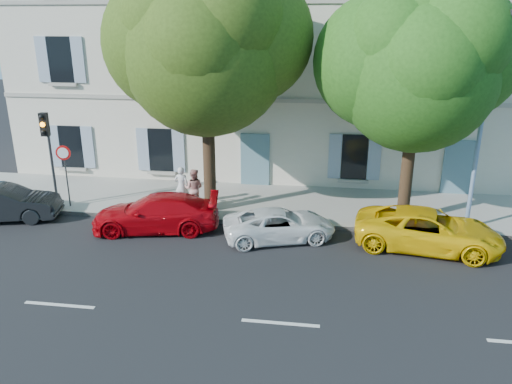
% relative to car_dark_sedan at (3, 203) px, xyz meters
% --- Properties ---
extents(ground, '(90.00, 90.00, 0.00)m').
position_rel_car_dark_sedan_xyz_m(ground, '(11.15, -1.39, -0.68)').
color(ground, black).
extents(sidewalk, '(36.00, 4.50, 0.15)m').
position_rel_car_dark_sedan_xyz_m(sidewalk, '(11.15, 3.06, -0.60)').
color(sidewalk, '#A09E96').
rests_on(sidewalk, ground).
extents(kerb, '(36.00, 0.16, 0.16)m').
position_rel_car_dark_sedan_xyz_m(kerb, '(11.15, 0.89, -0.60)').
color(kerb, '#9E998E').
rests_on(kerb, ground).
extents(building, '(28.00, 7.00, 12.00)m').
position_rel_car_dark_sedan_xyz_m(building, '(11.15, 8.81, 5.32)').
color(building, beige).
rests_on(building, ground).
extents(car_dark_sedan, '(4.34, 2.41, 1.36)m').
position_rel_car_dark_sedan_xyz_m(car_dark_sedan, '(0.00, 0.00, 0.00)').
color(car_dark_sedan, black).
rests_on(car_dark_sedan, ground).
extents(car_red_coupe, '(4.81, 2.61, 1.32)m').
position_rel_car_dark_sedan_xyz_m(car_red_coupe, '(6.09, -0.09, -0.02)').
color(car_red_coupe, '#AE040C').
rests_on(car_red_coupe, ground).
extents(car_white_coupe, '(4.25, 2.89, 1.08)m').
position_rel_car_dark_sedan_xyz_m(car_white_coupe, '(10.61, -0.27, -0.14)').
color(car_white_coupe, white).
rests_on(car_white_coupe, ground).
extents(car_yellow_supercar, '(5.07, 2.92, 1.33)m').
position_rel_car_dark_sedan_xyz_m(car_yellow_supercar, '(15.60, -0.29, -0.01)').
color(car_yellow_supercar, yellow).
rests_on(car_yellow_supercar, ground).
extents(tree_left, '(6.03, 6.03, 9.35)m').
position_rel_car_dark_sedan_xyz_m(tree_left, '(7.68, 1.79, 5.49)').
color(tree_left, '#3A2819').
rests_on(tree_left, sidewalk).
extents(tree_right, '(5.51, 5.51, 8.48)m').
position_rel_car_dark_sedan_xyz_m(tree_right, '(15.06, 1.74, 4.91)').
color(tree_right, '#3A2819').
rests_on(tree_right, sidewalk).
extents(traffic_light, '(0.31, 0.43, 3.82)m').
position_rel_car_dark_sedan_xyz_m(traffic_light, '(1.43, 1.24, 2.23)').
color(traffic_light, '#383A3D').
rests_on(traffic_light, sidewalk).
extents(road_sign, '(0.58, 0.15, 2.52)m').
position_rel_car_dark_sedan_xyz_m(road_sign, '(1.94, 1.39, 1.29)').
color(road_sign, '#383A3D').
rests_on(road_sign, sidewalk).
extents(street_lamp, '(0.31, 1.61, 7.53)m').
position_rel_car_dark_sedan_xyz_m(street_lamp, '(17.25, 1.17, 3.74)').
color(street_lamp, '#7293BF').
rests_on(street_lamp, sidewalk).
extents(pedestrian_a, '(0.59, 0.39, 1.62)m').
position_rel_car_dark_sedan_xyz_m(pedestrian_a, '(6.42, 2.14, 0.28)').
color(pedestrian_a, silver).
rests_on(pedestrian_a, sidewalk).
extents(pedestrian_b, '(0.79, 0.62, 1.61)m').
position_rel_car_dark_sedan_xyz_m(pedestrian_b, '(6.98, 1.95, 0.28)').
color(pedestrian_b, tan).
rests_on(pedestrian_b, sidewalk).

